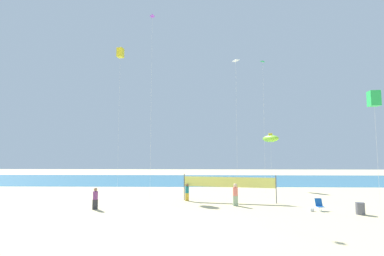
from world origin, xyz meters
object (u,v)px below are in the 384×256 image
kite_lime_inflatable (271,139)px  kite_yellow_box (120,53)px  kite_white_diamond (236,62)px  trash_barrel (360,208)px  volleyball_net (229,183)px  beachgoer_plum_shirt (95,198)px  kite_green_diamond (263,64)px  beachgoer_coral_shirt (235,194)px  kite_violet_diamond (152,30)px  kite_green_box (374,99)px  beach_handbag (312,210)px  folding_beach_chair (319,204)px  beachgoer_teal_shirt (187,192)px

kite_lime_inflatable → kite_yellow_box: (-19.00, 0.06, 11.10)m
kite_yellow_box → kite_white_diamond: kite_yellow_box is taller
trash_barrel → volleyball_net: size_ratio=0.10×
beachgoer_plum_shirt → kite_green_diamond: (15.08, 8.63, 13.23)m
beachgoer_coral_shirt → kite_lime_inflatable: (5.89, 11.37, 5.14)m
kite_lime_inflatable → kite_yellow_box: kite_yellow_box is taller
kite_violet_diamond → kite_yellow_box: (-5.54, 8.49, 0.81)m
beachgoer_coral_shirt → volleyball_net: size_ratio=0.22×
kite_green_box → kite_white_diamond: bearing=137.3°
beach_handbag → kite_white_diamond: 14.93m
beachgoer_coral_shirt → volleyball_net: 2.02m
volleyball_net → beachgoer_coral_shirt: bearing=-79.4°
kite_green_box → kite_yellow_box: kite_yellow_box is taller
kite_violet_diamond → kite_yellow_box: 10.17m
folding_beach_chair → volleyball_net: (-6.41, 3.73, 1.17)m
folding_beach_chair → kite_violet_diamond: size_ratio=0.05×
kite_white_diamond → kite_lime_inflatable: bearing=56.8°
beach_handbag → kite_green_box: (3.61, -2.26, 7.90)m
kite_green_box → volleyball_net: bearing=146.1°
kite_green_diamond → kite_yellow_box: bearing=165.1°
folding_beach_chair → kite_lime_inflatable: kite_lime_inflatable is taller
volleyball_net → kite_green_box: kite_green_box is taller
volleyball_net → kite_white_diamond: size_ratio=0.60×
kite_yellow_box → folding_beach_chair: bearing=-34.7°
beachgoer_plum_shirt → kite_green_box: bearing=75.9°
kite_yellow_box → kite_green_diamond: (17.21, -4.58, -3.10)m
beachgoer_coral_shirt → folding_beach_chair: bearing=-0.7°
kite_white_diamond → beachgoer_plum_shirt: bearing=-156.3°
beachgoer_teal_shirt → kite_lime_inflatable: bearing=-88.0°
kite_green_box → kite_yellow_box: bearing=144.4°
folding_beach_chair → kite_lime_inflatable: bearing=111.5°
trash_barrel → beach_handbag: trash_barrel is taller
beachgoer_coral_shirt → volleyball_net: volleyball_net is taller
beachgoer_coral_shirt → volleyball_net: bearing=116.9°
beachgoer_teal_shirt → folding_beach_chair: bearing=-152.6°
beachgoer_plum_shirt → beachgoer_teal_shirt: beachgoer_plum_shirt is taller
beachgoer_teal_shirt → kite_green_box: 16.37m
beach_handbag → beachgoer_teal_shirt: bearing=154.6°
kite_lime_inflatable → kite_green_diamond: size_ratio=0.46×
beachgoer_coral_shirt → trash_barrel: (8.35, -3.15, -0.55)m
beachgoer_plum_shirt → kite_lime_inflatable: (16.88, 13.15, 5.23)m
beachgoer_coral_shirt → trash_barrel: bearing=-4.4°
beach_handbag → kite_green_diamond: (-1.28, 8.98, 13.99)m
trash_barrel → beachgoer_plum_shirt: bearing=175.9°
beach_handbag → kite_white_diamond: kite_white_diamond is taller
kite_violet_diamond → kite_lime_inflatable: bearing=32.1°
kite_lime_inflatable → kite_green_diamond: (-1.79, -4.52, 8.00)m
folding_beach_chair → kite_green_diamond: (-1.96, 8.70, 13.64)m
beachgoer_teal_shirt → beachgoer_plum_shirt: bearing=80.8°
beach_handbag → volleyball_net: bearing=145.0°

